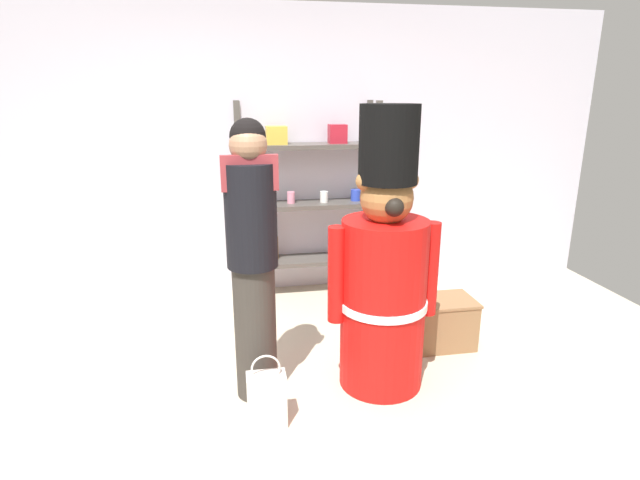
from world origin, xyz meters
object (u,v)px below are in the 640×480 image
(shopping_bag, at_px, (267,399))
(display_crate, at_px, (443,322))
(teddy_bear_guard, at_px, (384,276))
(merchandise_shelf, at_px, (308,198))
(person_shopper, at_px, (253,257))

(shopping_bag, height_order, display_crate, shopping_bag)
(teddy_bear_guard, relative_size, display_crate, 3.95)
(merchandise_shelf, relative_size, teddy_bear_guard, 1.00)
(merchandise_shelf, xyz_separation_m, teddy_bear_guard, (0.23, -1.64, -0.18))
(shopping_bag, bearing_deg, teddy_bear_guard, 22.28)
(display_crate, bearing_deg, merchandise_shelf, 124.21)
(merchandise_shelf, distance_m, person_shopper, 1.72)
(person_shopper, xyz_separation_m, display_crate, (1.42, 0.39, -0.73))
(person_shopper, distance_m, display_crate, 1.64)
(display_crate, bearing_deg, person_shopper, -164.45)
(merchandise_shelf, bearing_deg, shopping_bag, -105.53)
(merchandise_shelf, bearing_deg, display_crate, -55.79)
(merchandise_shelf, xyz_separation_m, person_shopper, (-0.58, -1.62, -0.01))
(teddy_bear_guard, xyz_separation_m, person_shopper, (-0.81, 0.02, 0.17))
(shopping_bag, bearing_deg, merchandise_shelf, 74.47)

